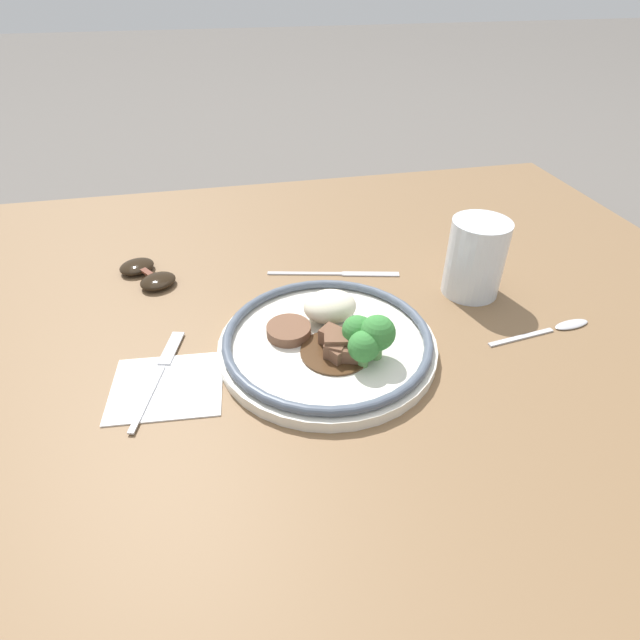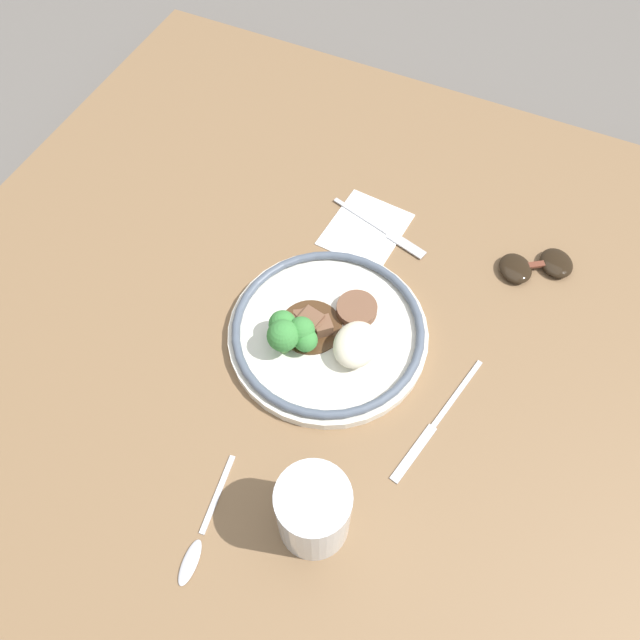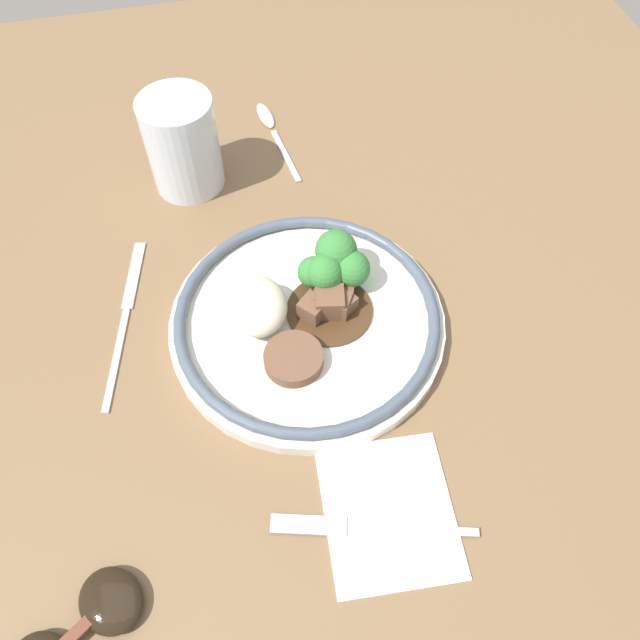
# 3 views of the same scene
# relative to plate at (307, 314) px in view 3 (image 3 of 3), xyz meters

# --- Properties ---
(ground_plane) EXTENTS (8.00, 8.00, 0.00)m
(ground_plane) POSITION_rel_plate_xyz_m (0.03, -0.01, -0.07)
(ground_plane) COLOR #5B5651
(dining_table) EXTENTS (1.22, 1.20, 0.05)m
(dining_table) POSITION_rel_plate_xyz_m (0.03, -0.01, -0.04)
(dining_table) COLOR brown
(dining_table) RESTS_ON ground
(napkin) EXTENTS (0.14, 0.12, 0.00)m
(napkin) POSITION_rel_plate_xyz_m (-0.20, -0.03, -0.02)
(napkin) COLOR white
(napkin) RESTS_ON dining_table
(plate) EXTENTS (0.28, 0.28, 0.07)m
(plate) POSITION_rel_plate_xyz_m (0.00, 0.00, 0.00)
(plate) COLOR silver
(plate) RESTS_ON dining_table
(juice_glass) EXTENTS (0.08, 0.08, 0.11)m
(juice_glass) POSITION_rel_plate_xyz_m (0.24, 0.09, 0.03)
(juice_glass) COLOR #F4AD19
(juice_glass) RESTS_ON dining_table
(fork) EXTENTS (0.06, 0.17, 0.00)m
(fork) POSITION_rel_plate_xyz_m (-0.21, 0.01, -0.02)
(fork) COLOR #B7B7BC
(fork) RESTS_ON napkin
(knife) EXTENTS (0.21, 0.06, 0.00)m
(knife) POSITION_rel_plate_xyz_m (0.05, 0.18, -0.02)
(knife) COLOR #B7B7BC
(knife) RESTS_ON dining_table
(spoon) EXTENTS (0.16, 0.03, 0.01)m
(spoon) POSITION_rel_plate_xyz_m (0.32, -0.02, -0.02)
(spoon) COLOR #B7B7BC
(spoon) RESTS_ON dining_table
(sunglasses) EXTENTS (0.11, 0.12, 0.02)m
(sunglasses) POSITION_rel_plate_xyz_m (-0.24, 0.23, -0.01)
(sunglasses) COLOR black
(sunglasses) RESTS_ON dining_table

